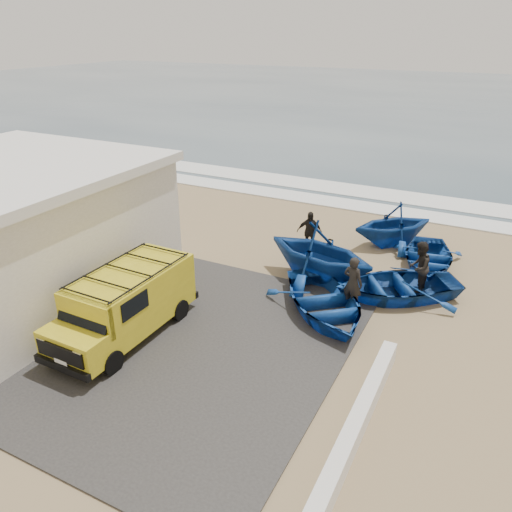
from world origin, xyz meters
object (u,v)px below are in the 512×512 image
at_px(boat_mid_right, 428,258).
at_px(boat_far_left, 393,224).
at_px(parapet, 358,422).
at_px(fisherman_back, 309,232).
at_px(boat_mid_left, 320,252).
at_px(boat_near_right, 397,285).
at_px(fisherman_front, 353,283).
at_px(boat_near_left, 324,302).
at_px(van, 126,302).
at_px(fisherman_middle, 419,267).

bearing_deg(boat_mid_right, boat_far_left, 128.63).
xyz_separation_m(parapet, fisherman_back, (-4.59, 8.70, 0.57)).
height_order(boat_mid_left, boat_far_left, boat_mid_left).
relative_size(boat_near_right, fisherman_front, 2.32).
bearing_deg(fisherman_back, boat_mid_right, -10.05).
height_order(boat_near_left, fisherman_back, fisherman_back).
xyz_separation_m(van, boat_far_left, (5.31, 10.15, -0.18)).
relative_size(boat_mid_right, fisherman_back, 2.19).
xyz_separation_m(boat_near_left, fisherman_back, (-2.19, 4.29, 0.40)).
xyz_separation_m(boat_near_right, boat_mid_right, (0.53, 2.84, -0.05)).
bearing_deg(van, fisherman_middle, 43.80).
distance_m(van, boat_mid_right, 11.14).
height_order(boat_near_left, boat_mid_right, boat_near_left).
bearing_deg(boat_far_left, boat_mid_right, 3.02).
distance_m(boat_mid_left, fisherman_back, 2.45).
bearing_deg(boat_mid_left, van, 160.35).
bearing_deg(boat_near_left, boat_mid_left, 74.83).
relative_size(boat_mid_left, boat_mid_right, 1.11).
distance_m(boat_near_left, boat_mid_right, 5.48).
relative_size(boat_near_left, boat_far_left, 1.24).
bearing_deg(boat_mid_right, fisherman_middle, -99.56).
height_order(boat_near_left, boat_far_left, boat_far_left).
relative_size(van, fisherman_front, 2.64).
bearing_deg(boat_near_right, van, -82.05).
xyz_separation_m(boat_near_left, boat_far_left, (0.60, 6.50, 0.47)).
bearing_deg(boat_mid_right, fisherman_back, 179.22).
distance_m(boat_mid_left, fisherman_middle, 3.37).
xyz_separation_m(boat_near_right, boat_mid_left, (-2.77, 0.03, 0.65)).
bearing_deg(boat_mid_left, fisherman_front, -117.90).
height_order(parapet, boat_mid_left, boat_mid_left).
xyz_separation_m(parapet, boat_far_left, (-1.80, 10.92, 0.64)).
distance_m(parapet, boat_mid_right, 9.39).
relative_size(boat_mid_right, boat_far_left, 1.07).
bearing_deg(fisherman_middle, parapet, 4.12).
bearing_deg(boat_far_left, boat_mid_left, -65.24).
xyz_separation_m(boat_near_left, boat_near_right, (1.78, 2.14, -0.01)).
distance_m(fisherman_front, fisherman_back, 4.55).
bearing_deg(boat_near_right, boat_far_left, 161.30).
bearing_deg(boat_near_left, boat_near_right, 10.54).
bearing_deg(van, fisherman_front, 40.15).
relative_size(boat_near_left, fisherman_back, 2.53).
bearing_deg(boat_near_right, parapet, -28.37).
bearing_deg(fisherman_front, boat_near_left, 62.71).
height_order(boat_near_left, fisherman_front, fisherman_front).
xyz_separation_m(van, fisherman_front, (5.37, 4.39, -0.19)).
bearing_deg(boat_mid_right, boat_near_right, -110.01).
bearing_deg(boat_near_left, van, 178.06).
height_order(van, fisherman_front, van).
bearing_deg(van, boat_mid_right, 51.73).
distance_m(parapet, boat_far_left, 11.08).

